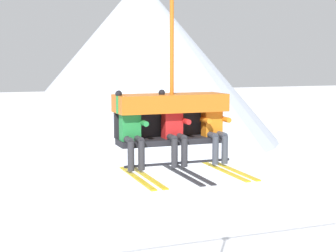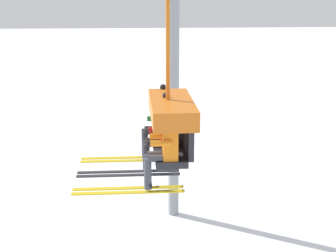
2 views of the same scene
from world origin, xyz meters
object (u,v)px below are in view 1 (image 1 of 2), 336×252
skier_red (175,128)px  skier_orange (215,127)px  chairlift_chair (170,110)px  skier_green (132,130)px

skier_red → skier_orange: skier_red is taller
chairlift_chair → skier_red: bearing=-90.9°
skier_green → skier_orange: 1.50m
skier_red → skier_orange: (0.75, -0.01, -0.02)m
chairlift_chair → skier_green: chairlift_chair is taller
chairlift_chair → skier_orange: bearing=-16.4°
skier_red → chairlift_chair: bearing=89.1°
skier_red → skier_orange: 0.75m
skier_green → chairlift_chair: bearing=15.9°
chairlift_chair → skier_red: chairlift_chair is taller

